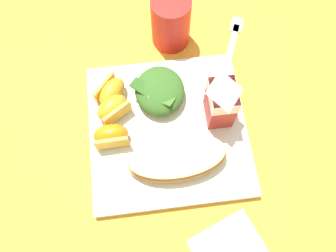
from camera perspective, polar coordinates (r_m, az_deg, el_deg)
ground at (r=0.65m, az=0.00°, el=-0.85°), size 3.00×3.00×0.00m
white_plate at (r=0.65m, az=0.00°, el=-0.60°), size 0.28×0.28×0.02m
cheesy_pizza_bread at (r=0.60m, az=1.46°, el=-5.17°), size 0.09×0.17×0.04m
green_salad_pile at (r=0.65m, az=-1.36°, el=5.67°), size 0.10×0.10×0.04m
milk_carton at (r=0.60m, az=8.59°, el=4.19°), size 0.06×0.05×0.11m
orange_wedge_front at (r=0.65m, az=-9.08°, el=5.53°), size 0.07×0.07×0.04m
orange_wedge_middle at (r=0.64m, az=-8.84°, el=2.81°), size 0.06×0.07×0.04m
orange_wedge_rear at (r=0.62m, az=-9.11°, el=-1.52°), size 0.04×0.06×0.04m
metal_fork at (r=0.74m, az=10.10°, el=12.20°), size 0.18×0.09×0.01m
drinking_red_cup at (r=0.71m, az=0.44°, el=16.38°), size 0.08×0.08×0.11m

